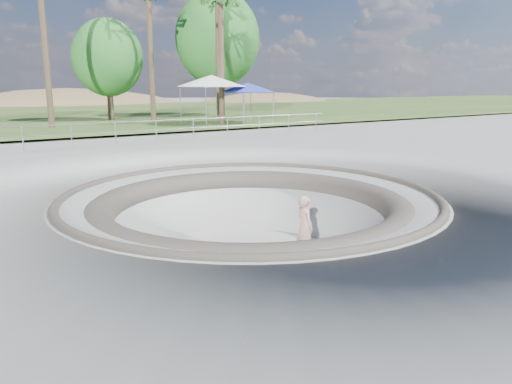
# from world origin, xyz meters

# --- Properties ---
(ground) EXTENTS (180.00, 180.00, 0.00)m
(ground) POSITION_xyz_m (0.00, 0.00, 0.00)
(ground) COLOR gray
(ground) RESTS_ON ground
(skate_bowl) EXTENTS (14.00, 14.00, 4.10)m
(skate_bowl) POSITION_xyz_m (0.00, 0.00, -1.83)
(skate_bowl) COLOR gray
(skate_bowl) RESTS_ON ground
(grass_strip) EXTENTS (180.00, 36.00, 0.12)m
(grass_strip) POSITION_xyz_m (0.00, 34.00, 0.22)
(grass_strip) COLOR #334F1F
(grass_strip) RESTS_ON ground
(distant_hills) EXTENTS (103.20, 45.00, 28.60)m
(distant_hills) POSITION_xyz_m (3.78, 57.17, -7.02)
(distant_hills) COLOR brown
(distant_hills) RESTS_ON ground
(safety_railing) EXTENTS (25.00, 0.06, 1.03)m
(safety_railing) POSITION_xyz_m (0.00, 12.00, 0.69)
(safety_railing) COLOR gray
(safety_railing) RESTS_ON ground
(skateboard) EXTENTS (0.81, 0.27, 0.08)m
(skateboard) POSITION_xyz_m (1.37, -0.68, -1.83)
(skateboard) COLOR #92573A
(skateboard) RESTS_ON ground
(skater) EXTENTS (0.48, 0.68, 1.76)m
(skater) POSITION_xyz_m (1.37, -0.68, -0.94)
(skater) COLOR tan
(skater) RESTS_ON skateboard
(canopy_white) EXTENTS (6.24, 6.24, 3.18)m
(canopy_white) POSITION_xyz_m (8.52, 18.66, 3.07)
(canopy_white) COLOR gray
(canopy_white) RESTS_ON ground
(canopy_blue) EXTENTS (5.29, 5.29, 2.69)m
(canopy_blue) POSITION_xyz_m (10.91, 18.00, 2.63)
(canopy_blue) COLOR gray
(canopy_blue) RESTS_ON ground
(bushy_tree_mid) EXTENTS (5.07, 4.61, 7.32)m
(bushy_tree_mid) POSITION_xyz_m (3.90, 25.89, 4.70)
(bushy_tree_mid) COLOR brown
(bushy_tree_mid) RESTS_ON ground
(bushy_tree_right) EXTENTS (7.00, 6.36, 10.09)m
(bushy_tree_right) POSITION_xyz_m (13.04, 26.12, 6.43)
(bushy_tree_right) COLOR brown
(bushy_tree_right) RESTS_ON ground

